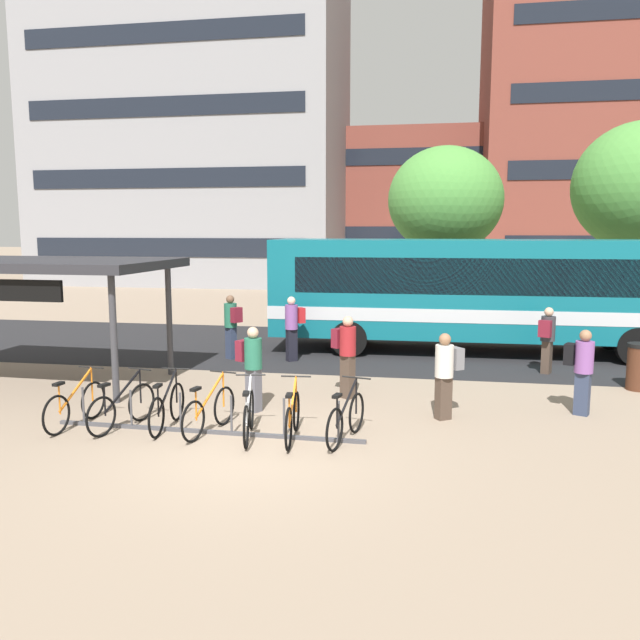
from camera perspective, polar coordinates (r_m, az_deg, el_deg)
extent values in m
plane|color=gray|center=(10.49, -6.19, -11.55)|extent=(200.00, 200.00, 0.00)
cube|color=#232326|center=(19.15, 1.48, -2.46)|extent=(80.00, 7.20, 0.01)
cube|color=#0F6070|center=(18.74, 14.44, 2.76)|extent=(12.04, 2.73, 2.70)
cube|color=silver|center=(18.81, 14.37, 0.78)|extent=(12.06, 2.75, 0.36)
cube|color=black|center=(19.92, 13.30, 4.27)|extent=(9.84, 0.21, 0.97)
cube|color=black|center=(17.45, 13.87, 3.73)|extent=(9.84, 0.21, 0.97)
cylinder|color=black|center=(20.70, 24.33, -0.99)|extent=(1.00, 0.31, 1.00)
cylinder|color=black|center=(18.51, 26.16, -2.11)|extent=(1.00, 0.31, 1.00)
cylinder|color=black|center=(20.07, 3.37, -0.54)|extent=(1.00, 0.31, 1.00)
cylinder|color=black|center=(17.81, 2.61, -1.65)|extent=(1.00, 0.31, 1.00)
cube|color=#47474C|center=(11.50, -10.03, -9.68)|extent=(5.58, 0.21, 0.06)
cylinder|color=#47474C|center=(12.42, -20.18, -7.18)|extent=(0.04, 0.04, 0.70)
cylinder|color=#47474C|center=(11.97, -16.35, -7.58)|extent=(0.04, 0.04, 0.70)
cylinder|color=#47474C|center=(11.58, -12.23, -7.97)|extent=(0.04, 0.04, 0.70)
cylinder|color=#47474C|center=(11.25, -7.84, -8.34)|extent=(0.04, 0.04, 0.70)
cylinder|color=#47474C|center=(10.98, -3.20, -8.67)|extent=(0.04, 0.04, 0.70)
cylinder|color=#47474C|center=(10.80, 1.65, -8.97)|extent=(0.04, 0.04, 0.70)
torus|color=black|center=(12.78, -19.39, -6.70)|extent=(0.12, 0.70, 0.70)
torus|color=black|center=(12.01, -22.27, -7.80)|extent=(0.12, 0.70, 0.70)
cube|color=orange|center=(12.33, -20.80, -5.81)|extent=(0.14, 0.92, 0.58)
cylinder|color=orange|center=(12.02, -22.04, -6.48)|extent=(0.03, 0.03, 0.55)
cube|color=black|center=(11.95, -22.11, -5.25)|extent=(0.12, 0.23, 0.05)
cylinder|color=orange|center=(12.69, -19.51, -5.35)|extent=(0.04, 0.04, 0.65)
cylinder|color=black|center=(12.63, -19.58, -3.97)|extent=(0.52, 0.09, 0.03)
torus|color=black|center=(12.38, -15.49, -7.02)|extent=(0.23, 0.69, 0.70)
torus|color=black|center=(11.66, -18.78, -8.10)|extent=(0.23, 0.69, 0.70)
cube|color=black|center=(11.95, -17.08, -6.07)|extent=(0.27, 0.90, 0.58)
cylinder|color=black|center=(11.66, -18.49, -6.74)|extent=(0.04, 0.04, 0.55)
cube|color=black|center=(11.59, -18.55, -5.48)|extent=(0.15, 0.24, 0.05)
cylinder|color=black|center=(12.29, -15.60, -5.62)|extent=(0.04, 0.04, 0.65)
cylinder|color=black|center=(12.22, -15.66, -4.19)|extent=(0.51, 0.16, 0.03)
torus|color=black|center=(12.25, -12.51, -7.07)|extent=(0.08, 0.71, 0.70)
torus|color=black|center=(11.34, -14.25, -8.37)|extent=(0.08, 0.71, 0.70)
cube|color=black|center=(11.73, -13.36, -6.19)|extent=(0.08, 0.92, 0.58)
cylinder|color=black|center=(11.35, -14.12, -6.96)|extent=(0.03, 0.03, 0.55)
cube|color=black|center=(11.29, -14.16, -5.66)|extent=(0.11, 0.22, 0.05)
cylinder|color=black|center=(12.16, -12.58, -5.66)|extent=(0.03, 0.03, 0.65)
cylinder|color=black|center=(12.09, -12.63, -4.21)|extent=(0.52, 0.05, 0.03)
torus|color=black|center=(11.83, -8.46, -7.51)|extent=(0.18, 0.70, 0.70)
torus|color=black|center=(10.99, -11.15, -8.79)|extent=(0.18, 0.70, 0.70)
cube|color=orange|center=(11.34, -9.73, -6.58)|extent=(0.22, 0.91, 0.58)
cylinder|color=orange|center=(11.00, -10.90, -7.34)|extent=(0.04, 0.04, 0.55)
cube|color=black|center=(10.94, -10.94, -6.01)|extent=(0.14, 0.24, 0.05)
cylinder|color=orange|center=(11.73, -8.54, -6.06)|extent=(0.04, 0.04, 0.65)
cylinder|color=black|center=(11.66, -8.57, -4.56)|extent=(0.52, 0.13, 0.03)
torus|color=black|center=(11.55, -6.10, -7.86)|extent=(0.18, 0.70, 0.70)
torus|color=black|center=(10.57, -6.56, -9.38)|extent=(0.18, 0.70, 0.70)
cube|color=#B7BABF|center=(10.99, -6.33, -6.99)|extent=(0.21, 0.91, 0.58)
cylinder|color=#B7BABF|center=(10.59, -6.53, -7.85)|extent=(0.04, 0.04, 0.55)
cube|color=black|center=(10.52, -6.56, -6.47)|extent=(0.14, 0.24, 0.05)
cylinder|color=#B7BABF|center=(11.44, -6.13, -6.37)|extent=(0.04, 0.04, 0.65)
cylinder|color=black|center=(11.37, -6.15, -4.84)|extent=(0.52, 0.13, 0.03)
torus|color=black|center=(11.38, -2.11, -8.06)|extent=(0.11, 0.71, 0.70)
torus|color=black|center=(10.41, -2.80, -9.62)|extent=(0.11, 0.71, 0.70)
cube|color=orange|center=(10.82, -2.43, -7.18)|extent=(0.12, 0.92, 0.58)
cylinder|color=orange|center=(10.43, -2.73, -8.07)|extent=(0.03, 0.03, 0.55)
cube|color=black|center=(10.36, -2.74, -6.67)|extent=(0.12, 0.23, 0.05)
cylinder|color=orange|center=(11.27, -2.13, -6.56)|extent=(0.03, 0.03, 0.65)
cylinder|color=black|center=(11.20, -2.14, -5.00)|extent=(0.52, 0.08, 0.03)
torus|color=black|center=(11.29, 3.24, -8.19)|extent=(0.20, 0.70, 0.70)
torus|color=black|center=(10.38, 1.30, -9.66)|extent=(0.20, 0.70, 0.70)
cube|color=black|center=(10.76, 2.36, -7.27)|extent=(0.24, 0.90, 0.58)
cylinder|color=black|center=(10.39, 1.52, -8.12)|extent=(0.04, 0.04, 0.55)
cube|color=black|center=(10.32, 1.52, -6.71)|extent=(0.15, 0.24, 0.05)
cylinder|color=black|center=(11.19, 3.22, -6.68)|extent=(0.04, 0.04, 0.65)
cylinder|color=black|center=(11.11, 3.23, -5.11)|extent=(0.51, 0.14, 0.03)
cylinder|color=#38383D|center=(13.60, -17.76, -1.62)|extent=(0.14, 0.14, 2.62)
cylinder|color=#38383D|center=(15.90, -13.18, -0.09)|extent=(0.14, 0.14, 2.62)
cube|color=#28282D|center=(16.05, -24.42, 4.54)|extent=(6.45, 3.57, 0.20)
cube|color=#565660|center=(12.59, -5.88, -6.17)|extent=(0.32, 0.30, 0.84)
cylinder|color=#23664C|center=(12.43, -5.93, -2.96)|extent=(0.46, 0.46, 0.59)
sphere|color=tan|center=(12.36, -5.96, -1.11)|extent=(0.22, 0.22, 0.22)
cube|color=maroon|center=(12.60, -6.79, -2.69)|extent=(0.29, 0.33, 0.40)
cube|color=#47382D|center=(12.24, 10.85, -6.79)|extent=(0.33, 0.31, 0.80)
cylinder|color=beige|center=(12.08, 10.93, -3.58)|extent=(0.47, 0.47, 0.60)
sphere|color=#936B4C|center=(12.01, 10.99, -1.68)|extent=(0.22, 0.22, 0.22)
cube|color=slate|center=(12.23, 11.93, -3.33)|extent=(0.31, 0.33, 0.40)
cube|color=#2D3851|center=(17.64, -7.87, -2.02)|extent=(0.33, 0.31, 0.87)
cylinder|color=#23664C|center=(17.52, -7.92, 0.42)|extent=(0.47, 0.47, 0.65)
sphere|color=brown|center=(17.47, -7.94, 1.83)|extent=(0.22, 0.22, 0.22)
cube|color=maroon|center=(17.31, -7.39, 0.45)|extent=(0.31, 0.33, 0.40)
cube|color=#2D3851|center=(13.26, 22.16, -6.06)|extent=(0.32, 0.29, 0.82)
cylinder|color=#7F4C93|center=(13.11, 22.33, -3.05)|extent=(0.45, 0.45, 0.60)
sphere|color=#936B4C|center=(13.04, 22.42, -1.28)|extent=(0.22, 0.22, 0.22)
cube|color=black|center=(13.16, 21.23, -2.82)|extent=(0.28, 0.33, 0.40)
cube|color=#47382D|center=(16.68, 19.40, -3.12)|extent=(0.29, 0.32, 0.81)
cylinder|color=#333338|center=(16.56, 19.51, -0.73)|extent=(0.45, 0.45, 0.60)
sphere|color=tan|center=(16.51, 19.58, 0.68)|extent=(0.22, 0.22, 0.22)
cube|color=maroon|center=(16.31, 19.26, -0.74)|extent=(0.33, 0.28, 0.40)
cube|color=#47382D|center=(13.48, 2.45, -5.02)|extent=(0.33, 0.31, 0.91)
cylinder|color=maroon|center=(13.33, 2.47, -1.86)|extent=(0.47, 0.47, 0.60)
sphere|color=tan|center=(13.27, 2.48, -0.12)|extent=(0.22, 0.22, 0.22)
cube|color=maroon|center=(13.50, 1.65, -1.61)|extent=(0.31, 0.33, 0.40)
cube|color=black|center=(17.19, -2.53, -2.23)|extent=(0.33, 0.32, 0.86)
cylinder|color=#7F4C93|center=(17.07, -2.54, 0.27)|extent=(0.48, 0.48, 0.65)
sphere|color=beige|center=(17.02, -2.55, 1.71)|extent=(0.22, 0.22, 0.22)
cube|color=#B21E23|center=(17.18, -1.75, 0.43)|extent=(0.31, 0.33, 0.40)
cylinder|color=#4C2819|center=(15.78, 26.39, -3.87)|extent=(0.52, 0.52, 0.95)
cylinder|color=brown|center=(24.22, 10.82, 3.08)|extent=(0.32, 0.32, 2.90)
ellipsoid|color=#4C8E3D|center=(24.16, 11.02, 10.38)|extent=(4.13, 4.13, 3.83)
cylinder|color=brown|center=(25.69, 26.08, 2.84)|extent=(0.32, 0.32, 3.04)
cube|color=gray|center=(44.16, -11.03, 16.39)|extent=(18.90, 10.07, 19.94)
cube|color=black|center=(39.00, -13.41, 6.26)|extent=(16.63, 0.06, 1.10)
cube|color=black|center=(39.09, -13.60, 12.11)|extent=(16.63, 0.06, 1.10)
cube|color=black|center=(39.58, -13.81, 17.87)|extent=(16.63, 0.06, 1.10)
cube|color=black|center=(40.46, -14.01, 23.44)|extent=(16.63, 0.06, 1.10)
cube|color=brown|center=(46.69, 26.11, 16.08)|extent=(18.49, 10.58, 21.24)
cube|color=brown|center=(48.96, 10.40, 9.88)|extent=(17.70, 10.12, 10.25)
cube|color=black|center=(43.84, 10.35, 7.42)|extent=(15.58, 0.06, 1.10)
cube|color=black|center=(44.09, 10.53, 14.09)|extent=(15.58, 0.06, 1.10)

